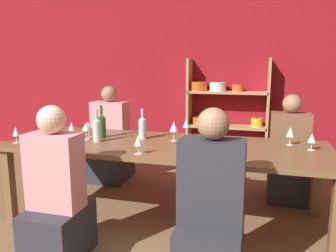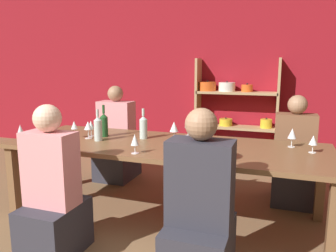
# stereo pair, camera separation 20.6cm
# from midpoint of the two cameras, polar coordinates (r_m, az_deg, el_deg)

# --- Properties ---
(wall_back_red) EXTENTS (8.80, 0.06, 2.70)m
(wall_back_red) POSITION_cam_midpoint_polar(r_m,az_deg,el_deg) (5.22, 4.46, 9.36)
(wall_back_red) COLOR maroon
(wall_back_red) RESTS_ON ground_plane
(shelf_unit) EXTENTS (1.21, 0.30, 1.55)m
(shelf_unit) POSITION_cam_midpoint_polar(r_m,az_deg,el_deg) (5.02, 8.86, 0.98)
(shelf_unit) COLOR tan
(shelf_unit) RESTS_ON ground_plane
(dining_table) EXTENTS (2.94, 1.03, 0.73)m
(dining_table) POSITION_cam_midpoint_polar(r_m,az_deg,el_deg) (3.05, -2.45, -4.34)
(dining_table) COLOR brown
(dining_table) RESTS_ON ground_plane
(mixing_bowl) EXTENTS (0.24, 0.24, 0.09)m
(mixing_bowl) POSITION_cam_midpoint_polar(r_m,az_deg,el_deg) (2.61, 7.23, -4.40)
(mixing_bowl) COLOR #B7BABC
(mixing_bowl) RESTS_ON dining_table
(wine_bottle_green) EXTENTS (0.08, 0.08, 0.32)m
(wine_bottle_green) POSITION_cam_midpoint_polar(r_m,az_deg,el_deg) (3.36, -13.19, 0.11)
(wine_bottle_green) COLOR #1E4C23
(wine_bottle_green) RESTS_ON dining_table
(wine_bottle_dark) EXTENTS (0.08, 0.08, 0.31)m
(wine_bottle_dark) POSITION_cam_midpoint_polar(r_m,az_deg,el_deg) (3.19, -14.10, -0.54)
(wine_bottle_dark) COLOR #B2C6C1
(wine_bottle_dark) RESTS_ON dining_table
(wine_bottle_amber) EXTENTS (0.08, 0.08, 0.30)m
(wine_bottle_amber) POSITION_cam_midpoint_polar(r_m,az_deg,el_deg) (3.23, -6.30, -0.20)
(wine_bottle_amber) COLOR #B2C6C1
(wine_bottle_amber) RESTS_ON dining_table
(wine_glass_red_a) EXTENTS (0.08, 0.08, 0.19)m
(wine_glass_red_a) POSITION_cam_midpoint_polar(r_m,az_deg,el_deg) (3.13, -0.87, -0.22)
(wine_glass_red_a) COLOR white
(wine_glass_red_a) RESTS_ON dining_table
(wine_glass_empty_a) EXTENTS (0.07, 0.07, 0.16)m
(wine_glass_empty_a) POSITION_cam_midpoint_polar(r_m,az_deg,el_deg) (3.41, -15.41, -0.06)
(wine_glass_empty_a) COLOR white
(wine_glass_empty_a) RESTS_ON dining_table
(wine_glass_empty_b) EXTENTS (0.07, 0.07, 0.18)m
(wine_glass_empty_b) POSITION_cam_midpoint_polar(r_m,az_deg,el_deg) (3.37, 1.46, 0.44)
(wine_glass_empty_b) COLOR white
(wine_glass_empty_b) RESTS_ON dining_table
(wine_glass_red_b) EXTENTS (0.07, 0.07, 0.16)m
(wine_glass_red_b) POSITION_cam_midpoint_polar(r_m,az_deg,el_deg) (2.68, -7.40, -2.61)
(wine_glass_red_b) COLOR white
(wine_glass_red_b) RESTS_ON dining_table
(wine_glass_red_c) EXTENTS (0.07, 0.07, 0.17)m
(wine_glass_red_c) POSITION_cam_midpoint_polar(r_m,az_deg,el_deg) (3.13, 18.80, -1.07)
(wine_glass_red_c) COLOR white
(wine_glass_red_c) RESTS_ON dining_table
(wine_glass_white_a) EXTENTS (0.07, 0.07, 0.17)m
(wine_glass_white_a) POSITION_cam_midpoint_polar(r_m,az_deg,el_deg) (3.35, -18.15, -0.18)
(wine_glass_white_a) COLOR white
(wine_glass_white_a) RESTS_ON dining_table
(wine_glass_white_b) EXTENTS (0.06, 0.06, 0.16)m
(wine_glass_white_b) POSITION_cam_midpoint_polar(r_m,az_deg,el_deg) (3.40, -26.56, -0.95)
(wine_glass_white_b) COLOR white
(wine_glass_white_b) RESTS_ON dining_table
(wine_glass_red_d) EXTENTS (0.08, 0.08, 0.17)m
(wine_glass_red_d) POSITION_cam_midpoint_polar(r_m,az_deg,el_deg) (3.31, -15.83, -0.19)
(wine_glass_red_d) COLOR white
(wine_glass_red_d) RESTS_ON dining_table
(wine_glass_red_e) EXTENTS (0.07, 0.07, 0.14)m
(wine_glass_red_e) POSITION_cam_midpoint_polar(r_m,az_deg,el_deg) (3.00, 22.01, -2.08)
(wine_glass_red_e) COLOR white
(wine_glass_red_e) RESTS_ON dining_table
(person_near_a) EXTENTS (0.41, 0.51, 1.19)m
(person_near_a) POSITION_cam_midpoint_polar(r_m,az_deg,el_deg) (2.21, 4.67, -16.74)
(person_near_a) COLOR #2D2D38
(person_near_a) RESTS_ON ground_plane
(person_far_a) EXTENTS (0.44, 0.55, 1.20)m
(person_far_a) POSITION_cam_midpoint_polar(r_m,az_deg,el_deg) (4.26, -11.30, -3.50)
(person_far_a) COLOR #2D2D38
(person_far_a) RESTS_ON ground_plane
(person_near_b) EXTENTS (0.39, 0.48, 1.17)m
(person_near_b) POSITION_cam_midpoint_polar(r_m,az_deg,el_deg) (2.66, -20.96, -12.62)
(person_near_b) COLOR #2D2D38
(person_near_b) RESTS_ON ground_plane
(person_far_b) EXTENTS (0.41, 0.51, 1.15)m
(person_far_b) POSITION_cam_midpoint_polar(r_m,az_deg,el_deg) (3.77, 18.73, -5.94)
(person_far_b) COLOR #2D2D38
(person_far_b) RESTS_ON ground_plane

